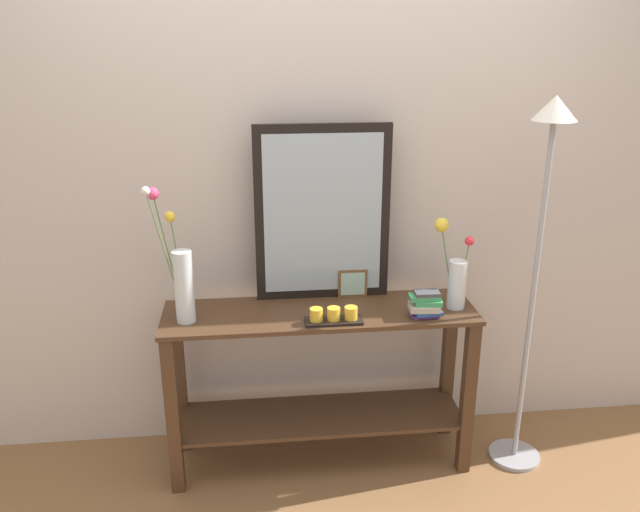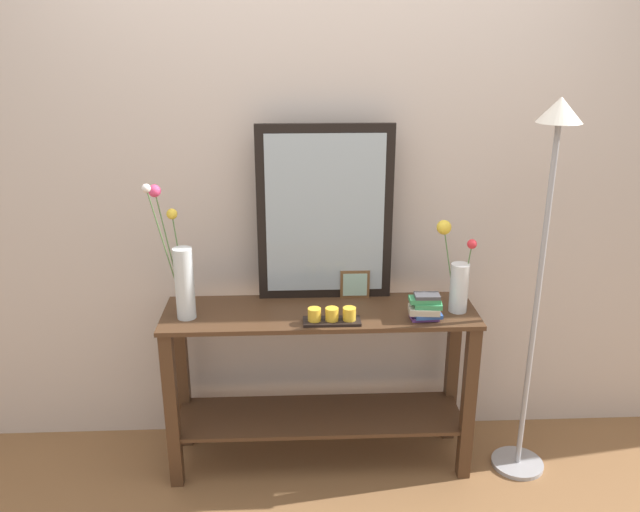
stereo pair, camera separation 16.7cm
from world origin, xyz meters
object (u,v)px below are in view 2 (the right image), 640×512
object	(u,v)px
vase_right	(457,277)
floor_lamp	(545,233)
tall_vase_left	(181,273)
picture_frame_small	(355,284)
book_stack	(426,307)
candle_tray	(332,317)
mirror_leaning	(325,214)
console_table	(320,370)

from	to	relation	value
vase_right	floor_lamp	bearing A→B (deg)	-12.90
tall_vase_left	vase_right	bearing A→B (deg)	0.83
picture_frame_small	book_stack	size ratio (longest dim) A/B	0.93
candle_tray	floor_lamp	world-z (taller)	floor_lamp
vase_right	floor_lamp	world-z (taller)	floor_lamp
candle_tray	book_stack	bearing A→B (deg)	2.18
tall_vase_left	vase_right	xyz separation A→B (m)	(1.19, 0.02, -0.05)
book_stack	vase_right	bearing A→B (deg)	30.34
mirror_leaning	vase_right	distance (m)	0.64
candle_tray	book_stack	xyz separation A→B (m)	(0.40, 0.02, 0.03)
picture_frame_small	candle_tray	bearing A→B (deg)	-114.83
mirror_leaning	picture_frame_small	xyz separation A→B (m)	(0.14, -0.02, -0.33)
vase_right	book_stack	world-z (taller)	vase_right
console_table	candle_tray	distance (m)	0.35
picture_frame_small	book_stack	distance (m)	0.37
candle_tray	book_stack	world-z (taller)	book_stack
floor_lamp	tall_vase_left	bearing A→B (deg)	177.77
mirror_leaning	picture_frame_small	bearing A→B (deg)	-7.18
vase_right	floor_lamp	distance (m)	0.41
mirror_leaning	vase_right	size ratio (longest dim) A/B	1.99
console_table	mirror_leaning	size ratio (longest dim) A/B	1.73
book_stack	floor_lamp	bearing A→B (deg)	1.45
console_table	tall_vase_left	bearing A→B (deg)	-176.52
tall_vase_left	picture_frame_small	bearing A→B (deg)	13.27
mirror_leaning	candle_tray	distance (m)	0.47
mirror_leaning	vase_right	bearing A→B (deg)	-17.44
candle_tray	picture_frame_small	xyz separation A→B (m)	(0.12, 0.27, 0.04)
mirror_leaning	floor_lamp	world-z (taller)	floor_lamp
console_table	floor_lamp	xyz separation A→B (m)	(0.93, -0.10, 0.67)
book_stack	floor_lamp	world-z (taller)	floor_lamp
picture_frame_small	floor_lamp	distance (m)	0.86
mirror_leaning	candle_tray	bearing A→B (deg)	-86.89
book_stack	floor_lamp	distance (m)	0.58
picture_frame_small	floor_lamp	size ratio (longest dim) A/B	0.08
picture_frame_small	floor_lamp	bearing A→B (deg)	-17.27
console_table	mirror_leaning	distance (m)	0.71
picture_frame_small	tall_vase_left	bearing A→B (deg)	-166.73
console_table	vase_right	world-z (taller)	vase_right
picture_frame_small	floor_lamp	world-z (taller)	floor_lamp
console_table	picture_frame_small	xyz separation A→B (m)	(0.17, 0.14, 0.36)
console_table	candle_tray	size ratio (longest dim) A/B	5.67
floor_lamp	book_stack	bearing A→B (deg)	-178.55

